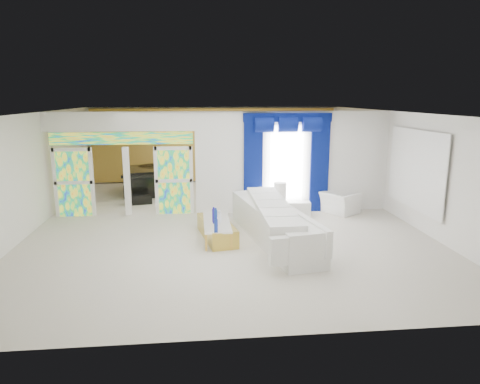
{
  "coord_description": "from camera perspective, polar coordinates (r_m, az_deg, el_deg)",
  "views": [
    {
      "loc": [
        -0.76,
        -11.62,
        3.41
      ],
      "look_at": [
        0.3,
        -1.2,
        1.1
      ],
      "focal_mm": 32.44,
      "sensor_mm": 36.0,
      "label": 1
    }
  ],
  "objects": [
    {
      "name": "stained_panel_left",
      "position": [
        13.32,
        -21.01,
        1.18
      ],
      "size": [
        0.95,
        0.04,
        2.0
      ],
      "primitive_type": "cube",
      "color": "#994C3F",
      "rests_on": "ground"
    },
    {
      "name": "white_sofa",
      "position": [
        10.5,
        4.39,
        -4.26
      ],
      "size": [
        1.62,
        4.29,
        0.8
      ],
      "primitive_type": "cube",
      "rotation": [
        0.0,
        0.0,
        0.18
      ],
      "color": "silver",
      "rests_on": "ground"
    },
    {
      "name": "armchair",
      "position": [
        13.26,
        12.98,
        -1.37
      ],
      "size": [
        1.24,
        1.28,
        0.63
      ],
      "primitive_type": "imported",
      "rotation": [
        0.0,
        0.0,
        2.14
      ],
      "color": "silver",
      "rests_on": "ground"
    },
    {
      "name": "floor",
      "position": [
        12.13,
        -1.99,
        -3.89
      ],
      "size": [
        12.0,
        12.0,
        0.0
      ],
      "primitive_type": "plane",
      "color": "#B7AF9E",
      "rests_on": "ground"
    },
    {
      "name": "dividing_header",
      "position": [
        12.81,
        -15.39,
        8.94
      ],
      "size": [
        4.3,
        0.18,
        0.55
      ],
      "primitive_type": "cube",
      "color": "white",
      "rests_on": "dividing_wall"
    },
    {
      "name": "stained_transom",
      "position": [
        12.84,
        -15.26,
        6.82
      ],
      "size": [
        4.0,
        0.05,
        0.35
      ],
      "primitive_type": "cube",
      "color": "#994C3F",
      "rests_on": "dividing_header"
    },
    {
      "name": "blue_pelmet",
      "position": [
        12.78,
        6.3,
        9.72
      ],
      "size": [
        2.6,
        0.12,
        0.25
      ],
      "primitive_type": "cube",
      "color": "#030947",
      "rests_on": "dividing_wall"
    },
    {
      "name": "blue_drape_left",
      "position": [
        12.76,
        1.74,
        3.37
      ],
      "size": [
        0.55,
        0.1,
        2.8
      ],
      "primitive_type": "cube",
      "color": "#030947",
      "rests_on": "ground"
    },
    {
      "name": "piano_bench",
      "position": [
        14.42,
        -13.19,
        -1.01
      ],
      "size": [
        0.88,
        0.48,
        0.28
      ],
      "primitive_type": "cube",
      "rotation": [
        0.0,
        0.0,
        0.19
      ],
      "color": "black",
      "rests_on": "ground"
    },
    {
      "name": "gold_curtains",
      "position": [
        17.64,
        -3.33,
        6.21
      ],
      "size": [
        9.7,
        0.12,
        2.9
      ],
      "primitive_type": "cube",
      "color": "#B07E2A",
      "rests_on": "ground"
    },
    {
      "name": "chandelier",
      "position": [
        15.12,
        -11.81,
        9.3
      ],
      "size": [
        0.6,
        0.6,
        0.6
      ],
      "primitive_type": "sphere",
      "color": "gold",
      "rests_on": "ceiling"
    },
    {
      "name": "decanters",
      "position": [
        10.6,
        -3.12,
        -3.42
      ],
      "size": [
        0.23,
        1.07,
        0.29
      ],
      "color": "navy",
      "rests_on": "coffee_table"
    },
    {
      "name": "tv_console",
      "position": [
        14.76,
        -20.04,
        0.06
      ],
      "size": [
        0.72,
        0.68,
        0.87
      ],
      "primitive_type": "cube",
      "rotation": [
        0.0,
        0.0,
        -0.25
      ],
      "color": "#A88854",
      "rests_on": "ground"
    },
    {
      "name": "window_pane",
      "position": [
        12.95,
        6.13,
        3.66
      ],
      "size": [
        1.0,
        0.02,
        2.3
      ],
      "primitive_type": "cube",
      "color": "white",
      "rests_on": "dividing_wall"
    },
    {
      "name": "coffee_table",
      "position": [
        10.69,
        -3.08,
        -4.99
      ],
      "size": [
        0.95,
        1.97,
        0.42
      ],
      "primitive_type": "cube",
      "rotation": [
        0.0,
        0.0,
        0.18
      ],
      "color": "gold",
      "rests_on": "ground"
    },
    {
      "name": "dividing_wall",
      "position": [
        13.09,
        7.11,
        3.96
      ],
      "size": [
        5.7,
        0.18,
        3.0
      ],
      "primitive_type": "cube",
      "color": "white",
      "rests_on": "ground"
    },
    {
      "name": "stained_panel_right",
      "position": [
        12.86,
        -8.67,
        1.5
      ],
      "size": [
        0.95,
        0.04,
        2.0
      ],
      "primitive_type": "cube",
      "color": "#994C3F",
      "rests_on": "ground"
    },
    {
      "name": "table_lamp",
      "position": [
        12.66,
        5.29,
        -0.05
      ],
      "size": [
        0.36,
        0.36,
        0.58
      ],
      "primitive_type": "cylinder",
      "color": "white",
      "rests_on": "console_table"
    },
    {
      "name": "grand_piano",
      "position": [
        15.9,
        -12.54,
        1.44
      ],
      "size": [
        1.7,
        2.04,
        0.91
      ],
      "primitive_type": "cube",
      "rotation": [
        0.0,
        0.0,
        0.19
      ],
      "color": "black",
      "rests_on": "ground"
    },
    {
      "name": "wall_mirror",
      "position": [
        12.2,
        22.17,
        2.74
      ],
      "size": [
        0.04,
        2.7,
        1.9
      ],
      "primitive_type": "cube",
      "color": "white",
      "rests_on": "ground"
    },
    {
      "name": "blue_drape_right",
      "position": [
        13.17,
        10.42,
        3.46
      ],
      "size": [
        0.55,
        0.1,
        2.8
      ],
      "primitive_type": "cube",
      "color": "#030947",
      "rests_on": "ground"
    },
    {
      "name": "console_table",
      "position": [
        12.83,
        6.56,
        -2.14
      ],
      "size": [
        1.22,
        0.49,
        0.4
      ],
      "primitive_type": "cube",
      "rotation": [
        0.0,
        0.0,
        -0.1
      ],
      "color": "white",
      "rests_on": "ground"
    }
  ]
}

